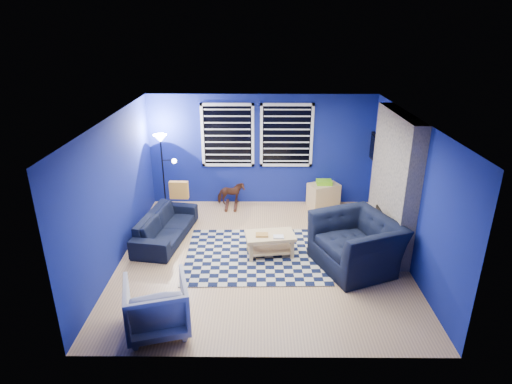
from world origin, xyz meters
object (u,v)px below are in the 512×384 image
at_px(rocking_horse, 231,194).
at_px(floor_lamp, 162,149).
at_px(cabinet, 323,195).
at_px(tv, 377,150).
at_px(coffee_table, 270,240).
at_px(armchair_big, 356,243).
at_px(armchair_bent, 157,306).
at_px(sofa, 166,226).

xyz_separation_m(rocking_horse, floor_lamp, (-1.45, -0.14, 1.08)).
relative_size(rocking_horse, cabinet, 0.78).
distance_m(tv, coffee_table, 3.22).
bearing_deg(tv, rocking_horse, 176.25).
distance_m(armchair_big, armchair_bent, 3.45).
distance_m(cabinet, floor_lamp, 3.72).
distance_m(rocking_horse, floor_lamp, 1.81).
height_order(armchair_big, cabinet, armchair_big).
bearing_deg(rocking_horse, sofa, 125.49).
height_order(armchair_big, armchair_bent, armchair_big).
bearing_deg(sofa, armchair_bent, -161.65).
height_order(armchair_bent, coffee_table, armchair_bent).
relative_size(tv, armchair_bent, 1.19).
bearing_deg(tv, cabinet, 166.47).
distance_m(armchair_big, cabinet, 2.58).
bearing_deg(coffee_table, armchair_bent, -127.98).
bearing_deg(armchair_bent, rocking_horse, -115.60).
height_order(sofa, coffee_table, sofa).
height_order(armchair_big, rocking_horse, armchair_big).
distance_m(tv, rocking_horse, 3.32).
height_order(armchair_bent, floor_lamp, floor_lamp).
bearing_deg(cabinet, armchair_big, -108.35).
bearing_deg(cabinet, tv, -36.13).
xyz_separation_m(cabinet, floor_lamp, (-3.54, -0.19, 1.12)).
distance_m(tv, floor_lamp, 4.58).
bearing_deg(coffee_table, tv, 40.37).
bearing_deg(coffee_table, rocking_horse, 110.97).
relative_size(armchair_big, rocking_horse, 2.28).
relative_size(tv, coffee_table, 1.07).
bearing_deg(armchair_bent, cabinet, -139.41).
height_order(armchair_bent, rocking_horse, armchair_bent).
relative_size(armchair_big, floor_lamp, 0.79).
height_order(armchair_bent, cabinet, armchair_bent).
relative_size(sofa, cabinet, 2.42).
bearing_deg(rocking_horse, armchair_bent, 152.24).
bearing_deg(armchair_big, sofa, -128.15).
xyz_separation_m(armchair_bent, coffee_table, (1.57, 2.01, -0.08)).
xyz_separation_m(armchair_bent, cabinet, (2.84, 4.22, -0.10)).
height_order(coffee_table, cabinet, cabinet).
height_order(coffee_table, floor_lamp, floor_lamp).
xyz_separation_m(armchair_big, coffee_table, (-1.46, 0.36, -0.14)).
bearing_deg(floor_lamp, tv, -0.79).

